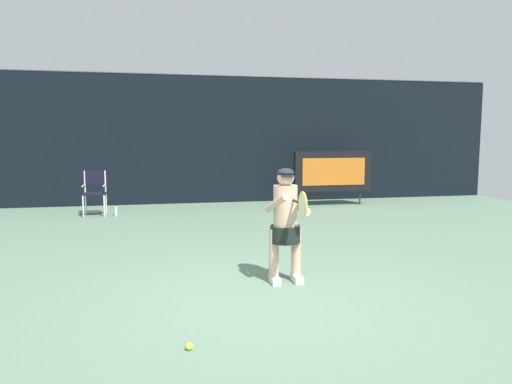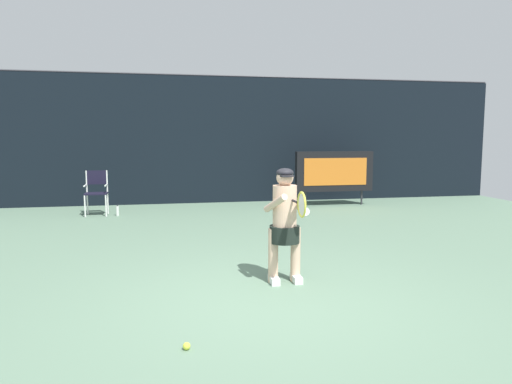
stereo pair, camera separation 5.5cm
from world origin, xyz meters
name	(u,v)px [view 2 (the right image)]	position (x,y,z in m)	size (l,w,h in m)	color
ground	(274,308)	(0.00, -0.19, -0.01)	(18.00, 22.00, 0.03)	slate
backdrop_screen	(204,140)	(0.00, 8.50, 1.81)	(18.00, 0.12, 3.66)	black
scoreboard	(334,172)	(3.48, 7.21, 0.95)	(2.20, 0.21, 1.50)	black
umpire_chair	(96,190)	(-2.77, 6.78, 0.62)	(0.52, 0.44, 1.08)	white
water_bottle	(117,211)	(-2.27, 6.57, 0.12)	(0.07, 0.07, 0.27)	silver
tennis_player	(285,220)	(0.34, 0.68, 0.82)	(0.54, 0.62, 1.49)	white
tennis_racket	(301,204)	(0.41, 0.18, 1.09)	(0.03, 0.60, 0.31)	black
tennis_ball_loose	(187,346)	(-1.02, -1.08, 0.03)	(0.07, 0.07, 0.07)	#CCDB3D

